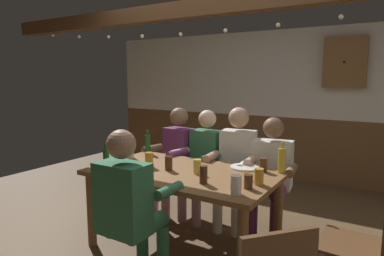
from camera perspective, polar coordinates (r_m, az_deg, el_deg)
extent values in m
plane|color=brown|center=(3.39, -1.41, -19.28)|extent=(7.44, 7.44, 0.00)
cube|color=silver|center=(5.55, 14.47, 8.77)|extent=(6.20, 0.12, 1.34)
cube|color=brown|center=(5.65, 14.04, -3.00)|extent=(6.20, 0.12, 0.97)
cube|color=brown|center=(3.39, 2.18, 19.47)|extent=(5.58, 0.14, 0.16)
cube|color=brown|center=(3.12, -1.47, -7.55)|extent=(1.68, 0.99, 0.04)
cylinder|color=brown|center=(3.41, -16.51, -13.00)|extent=(0.08, 0.08, 0.70)
cylinder|color=brown|center=(2.58, 8.43, -19.97)|extent=(0.08, 0.08, 0.70)
cylinder|color=brown|center=(3.97, -7.55, -9.64)|extent=(0.08, 0.08, 0.70)
cylinder|color=brown|center=(3.29, 14.23, -13.71)|extent=(0.08, 0.08, 0.70)
cube|color=#6B2D66|center=(4.06, -2.14, -3.70)|extent=(0.39, 0.27, 0.53)
sphere|color=brown|center=(4.00, -2.18, 1.91)|extent=(0.21, 0.21, 0.21)
cylinder|color=#B78493|center=(3.96, -2.49, -7.65)|extent=(0.20, 0.39, 0.13)
cylinder|color=#B78493|center=(4.10, -4.46, -7.13)|extent=(0.20, 0.39, 0.13)
cylinder|color=#B78493|center=(3.92, -4.45, -11.99)|extent=(0.10, 0.10, 0.42)
cylinder|color=#B78493|center=(4.05, -6.38, -11.31)|extent=(0.10, 0.10, 0.42)
cylinder|color=#6B2D66|center=(3.75, -2.46, -4.33)|extent=(0.13, 0.29, 0.08)
cylinder|color=brown|center=(4.04, -6.67, -3.44)|extent=(0.13, 0.29, 0.08)
cube|color=#33724C|center=(3.87, 2.55, -4.28)|extent=(0.39, 0.24, 0.53)
sphere|color=beige|center=(3.80, 2.59, 1.53)|extent=(0.20, 0.20, 0.20)
cylinder|color=#B78493|center=(3.77, 2.50, -8.49)|extent=(0.18, 0.39, 0.13)
cylinder|color=#B78493|center=(3.89, 0.11, -7.96)|extent=(0.18, 0.39, 0.13)
cylinder|color=#B78493|center=(3.72, 0.71, -13.12)|extent=(0.10, 0.10, 0.42)
cylinder|color=#B78493|center=(3.83, -1.68, -12.44)|extent=(0.10, 0.10, 0.42)
cylinder|color=#33724C|center=(3.56, 3.01, -4.98)|extent=(0.12, 0.29, 0.08)
cylinder|color=beige|center=(3.81, -2.16, -4.07)|extent=(0.12, 0.29, 0.08)
cube|color=silver|center=(3.70, 7.71, -4.68)|extent=(0.38, 0.25, 0.56)
sphere|color=tan|center=(3.63, 7.83, 1.76)|extent=(0.22, 0.22, 0.22)
cylinder|color=silver|center=(3.61, 8.44, -9.33)|extent=(0.17, 0.41, 0.13)
cylinder|color=silver|center=(3.67, 5.45, -8.99)|extent=(0.17, 0.41, 0.13)
cylinder|color=silver|center=(3.52, 7.38, -14.42)|extent=(0.10, 0.10, 0.42)
cylinder|color=silver|center=(3.58, 4.29, -13.98)|extent=(0.10, 0.10, 0.42)
cylinder|color=tan|center=(3.41, 9.84, -5.38)|extent=(0.11, 0.29, 0.08)
cylinder|color=tan|center=(3.54, 3.26, -4.77)|extent=(0.11, 0.29, 0.08)
cube|color=silver|center=(3.58, 13.28, -5.90)|extent=(0.42, 0.27, 0.48)
sphere|color=brown|center=(3.51, 13.48, 0.06)|extent=(0.21, 0.21, 0.21)
cylinder|color=#6B2D66|center=(3.50, 14.46, -10.11)|extent=(0.18, 0.40, 0.13)
cylinder|color=#6B2D66|center=(3.54, 10.97, -9.78)|extent=(0.18, 0.40, 0.13)
cylinder|color=#6B2D66|center=(3.41, 13.70, -15.39)|extent=(0.10, 0.10, 0.42)
cylinder|color=#6B2D66|center=(3.45, 10.05, -14.98)|extent=(0.10, 0.10, 0.42)
cylinder|color=brown|center=(3.30, 16.30, -6.81)|extent=(0.11, 0.29, 0.08)
cylinder|color=silver|center=(3.39, 8.66, -6.17)|extent=(0.11, 0.29, 0.08)
cube|color=#33724C|center=(2.52, -11.50, -11.53)|extent=(0.39, 0.23, 0.52)
sphere|color=#9E755B|center=(2.42, -11.77, -2.69)|extent=(0.21, 0.21, 0.21)
cylinder|color=#33724C|center=(2.77, -11.05, -15.03)|extent=(0.13, 0.38, 0.13)
cylinder|color=#33724C|center=(2.64, -7.53, -16.14)|extent=(0.13, 0.38, 0.13)
cylinder|color=#33724C|center=(3.01, -8.31, -18.61)|extent=(0.10, 0.10, 0.42)
cylinder|color=#33724C|center=(2.89, -4.90, -19.73)|extent=(0.10, 0.10, 0.42)
cylinder|color=#33724C|center=(2.83, -11.29, -8.73)|extent=(0.08, 0.28, 0.08)
cylinder|color=#33724C|center=(2.56, -3.87, -10.42)|extent=(0.08, 0.28, 0.08)
cube|color=brown|center=(2.67, 25.32, -17.30)|extent=(0.47, 0.47, 0.02)
cylinder|color=brown|center=(2.97, 21.92, -19.34)|extent=(0.04, 0.04, 0.44)
cylinder|color=#F9E08C|center=(2.90, 9.04, -7.67)|extent=(0.04, 0.04, 0.08)
cube|color=#B2B7BC|center=(3.08, -10.29, -7.04)|extent=(0.14, 0.10, 0.05)
cylinder|color=white|center=(3.25, 8.88, -6.51)|extent=(0.28, 0.28, 0.01)
cylinder|color=gold|center=(3.14, 14.80, -5.30)|extent=(0.07, 0.07, 0.22)
cylinder|color=gold|center=(3.11, 14.89, -2.81)|extent=(0.03, 0.03, 0.06)
cylinder|color=#195923|center=(3.85, -7.43, -2.72)|extent=(0.06, 0.06, 0.20)
cylinder|color=#195923|center=(3.82, -7.47, -0.81)|extent=(0.03, 0.03, 0.06)
cylinder|color=#195923|center=(3.17, -14.17, -5.37)|extent=(0.05, 0.05, 0.19)
cylinder|color=#195923|center=(3.14, -14.25, -3.13)|extent=(0.03, 0.03, 0.06)
cylinder|color=#4C2D19|center=(2.74, 1.93, -7.80)|extent=(0.06, 0.06, 0.15)
cylinder|color=#4C2D19|center=(3.13, -3.93, -5.91)|extent=(0.07, 0.07, 0.13)
cylinder|color=#E5C64C|center=(3.01, 0.90, -6.46)|extent=(0.07, 0.07, 0.13)
cylinder|color=gold|center=(2.76, 11.14, -7.97)|extent=(0.08, 0.08, 0.13)
cylinder|color=gold|center=(3.26, -7.19, -5.27)|extent=(0.08, 0.08, 0.14)
cylinder|color=white|center=(3.67, -10.31, -3.92)|extent=(0.08, 0.08, 0.13)
cylinder|color=#4C2D19|center=(3.14, 11.84, -6.05)|extent=(0.07, 0.07, 0.12)
cylinder|color=white|center=(2.51, 7.38, -9.44)|extent=(0.08, 0.08, 0.14)
cylinder|color=#4C2D19|center=(2.65, 9.41, -8.84)|extent=(0.07, 0.07, 0.11)
cube|color=brown|center=(5.22, 24.24, 9.99)|extent=(0.56, 0.12, 0.70)
sphere|color=black|center=(5.15, 24.13, 10.03)|extent=(0.03, 0.03, 0.03)
sphere|color=#F9EAB2|center=(4.78, -22.27, 14.16)|extent=(0.04, 0.04, 0.04)
sphere|color=#F9EAB2|center=(4.40, -18.39, 14.33)|extent=(0.04, 0.04, 0.04)
sphere|color=#F9EAB2|center=(4.05, -13.79, 14.60)|extent=(0.04, 0.04, 0.04)
sphere|color=#F9EAB2|center=(3.73, -8.34, 14.98)|extent=(0.04, 0.04, 0.04)
sphere|color=#F9EAB2|center=(3.44, -1.91, 15.44)|extent=(0.04, 0.04, 0.04)
sphere|color=#F9EAB2|center=(3.20, 5.62, 15.93)|extent=(0.04, 0.04, 0.04)
sphere|color=#F9EAB2|center=(3.03, 14.22, 16.39)|extent=(0.04, 0.04, 0.04)
sphere|color=#F9EAB2|center=(2.92, 23.70, 16.69)|extent=(0.04, 0.04, 0.04)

